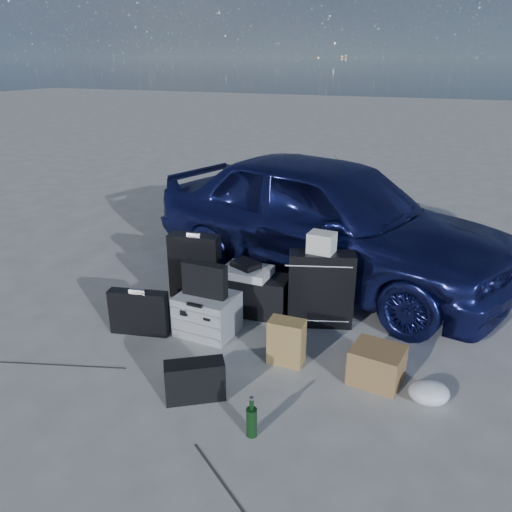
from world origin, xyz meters
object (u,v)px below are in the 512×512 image
at_px(briefcase, 139,312).
at_px(car, 326,218).
at_px(cardboard_box, 377,365).
at_px(suitcase_left, 195,266).
at_px(green_bottle, 252,417).
at_px(suitcase_right, 321,289).
at_px(pelican_case, 207,314).
at_px(duffel_bag, 249,294).

bearing_deg(briefcase, car, 44.98).
bearing_deg(cardboard_box, suitcase_left, 159.07).
distance_m(cardboard_box, green_bottle, 1.10).
relative_size(car, suitcase_right, 5.72).
bearing_deg(car, suitcase_right, -149.81).
xyz_separation_m(car, pelican_case, (-0.60, -1.59, -0.49)).
distance_m(duffel_bag, green_bottle, 1.69).
bearing_deg(suitcase_left, suitcase_right, -12.50).
height_order(pelican_case, suitcase_left, suitcase_left).
distance_m(car, pelican_case, 1.77).
bearing_deg(pelican_case, suitcase_left, 129.64).
bearing_deg(green_bottle, duffel_bag, 114.24).
bearing_deg(briefcase, duffel_bag, 32.51).
bearing_deg(suitcase_right, briefcase, -169.67).
relative_size(suitcase_left, suitcase_right, 0.95).
xyz_separation_m(briefcase, duffel_bag, (0.72, 0.73, -0.01)).
relative_size(briefcase, cardboard_box, 1.41).
relative_size(suitcase_left, cardboard_box, 1.78).
bearing_deg(duffel_bag, car, 64.12).
relative_size(suitcase_left, green_bottle, 2.33).
xyz_separation_m(suitcase_right, cardboard_box, (0.63, -0.67, -0.21)).
bearing_deg(suitcase_left, cardboard_box, -30.33).
bearing_deg(green_bottle, car, 95.79).
bearing_deg(car, duffel_bag, 175.37).
height_order(pelican_case, briefcase, briefcase).
xyz_separation_m(duffel_bag, cardboard_box, (1.32, -0.64, -0.05)).
bearing_deg(briefcase, suitcase_left, 71.06).
bearing_deg(duffel_bag, briefcase, -139.19).
bearing_deg(car, green_bottle, -157.74).
bearing_deg(car, pelican_case, 175.63).
xyz_separation_m(pelican_case, cardboard_box, (1.50, -0.15, -0.04)).
distance_m(suitcase_left, cardboard_box, 2.10).
distance_m(pelican_case, cardboard_box, 1.51).
bearing_deg(cardboard_box, pelican_case, 174.33).
relative_size(pelican_case, duffel_bag, 0.65).
bearing_deg(briefcase, cardboard_box, -10.37).
bearing_deg(car, suitcase_left, 149.64).
height_order(pelican_case, duffel_bag, duffel_bag).
relative_size(suitcase_left, duffel_bag, 0.87).
xyz_separation_m(pelican_case, suitcase_right, (0.86, 0.53, 0.17)).
bearing_deg(suitcase_left, green_bottle, -60.57).
bearing_deg(duffel_bag, suitcase_left, 165.47).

